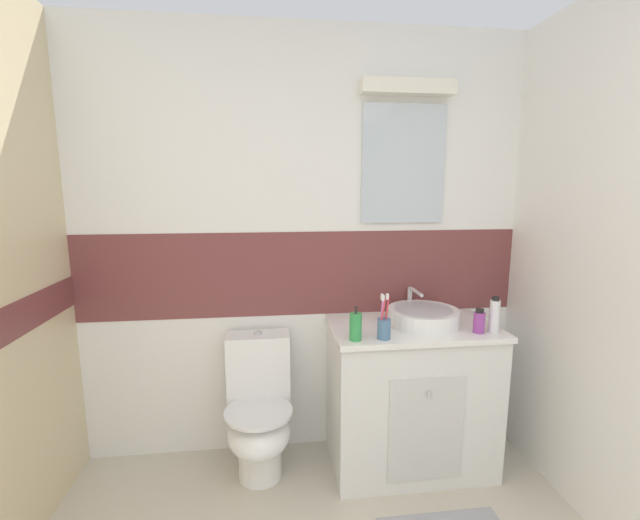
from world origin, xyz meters
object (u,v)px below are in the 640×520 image
Objects in this scene: sink_basin at (423,316)px; soap_dispenser at (356,326)px; toothbrush_cup at (384,326)px; lotion_bottle_short at (479,322)px; toilet at (259,412)px; shampoo_bottle_tall at (494,315)px.

soap_dispenser is at bearing -155.27° from sink_basin.
toothbrush_cup is 0.15m from soap_dispenser.
lotion_bottle_short is at bearing -34.78° from sink_basin.
toilet is 0.87m from toothbrush_cup.
toothbrush_cup is at bearing -177.90° from shampoo_bottle_tall.
shampoo_bottle_tall is (0.32, -0.17, 0.04)m from sink_basin.
toilet is at bearing 170.91° from shampoo_bottle_tall.
toilet is 3.40× the size of toothbrush_cup.
sink_basin is 0.55× the size of toilet.
soap_dispenser is 1.39× the size of lotion_bottle_short.
soap_dispenser is 0.67m from lotion_bottle_short.
soap_dispenser is at bearing -24.06° from toilet.
toothbrush_cup is 0.52m from lotion_bottle_short.
sink_basin is at bearing 151.81° from shampoo_bottle_tall.
sink_basin is at bearing 35.03° from toothbrush_cup.
soap_dispenser is 0.75m from shampoo_bottle_tall.
toothbrush_cup is (0.64, -0.22, 0.55)m from toilet.
lotion_bottle_short is 0.67× the size of shampoo_bottle_tall.
toothbrush_cup reaches higher than sink_basin.
shampoo_bottle_tall is at bearing -3.35° from lotion_bottle_short.
soap_dispenser is (0.50, -0.22, 0.55)m from toilet.
toothbrush_cup reaches higher than lotion_bottle_short.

